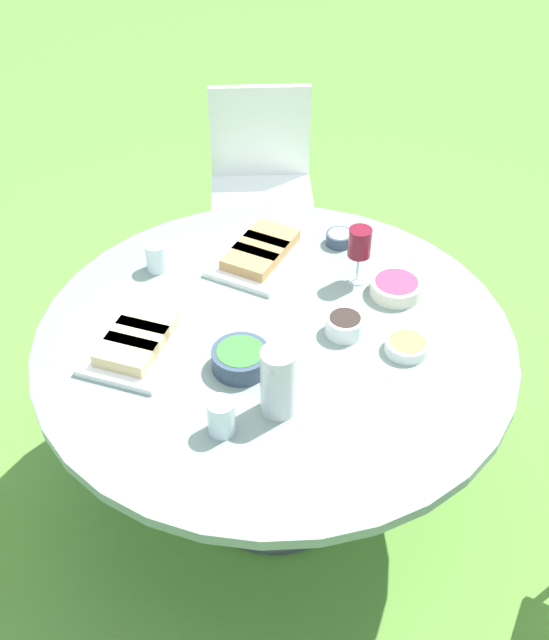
# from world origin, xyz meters

# --- Properties ---
(ground_plane) EXTENTS (40.00, 40.00, 0.00)m
(ground_plane) POSITION_xyz_m (0.00, 0.00, 0.00)
(ground_plane) COLOR #5B8C38
(dining_table) EXTENTS (1.44, 1.44, 0.74)m
(dining_table) POSITION_xyz_m (0.00, 0.00, 0.64)
(dining_table) COLOR #4C4C51
(dining_table) RESTS_ON ground_plane
(chair_far_back) EXTENTS (0.58, 0.58, 0.89)m
(chair_far_back) POSITION_xyz_m (-1.15, -0.60, 0.52)
(chair_far_back) COLOR white
(chair_far_back) RESTS_ON ground_plane
(water_pitcher) EXTENTS (0.10, 0.10, 0.21)m
(water_pitcher) POSITION_xyz_m (0.27, 0.14, 0.84)
(water_pitcher) COLOR silver
(water_pitcher) RESTS_ON dining_table
(wine_glass) EXTENTS (0.07, 0.07, 0.20)m
(wine_glass) POSITION_xyz_m (-0.36, 0.13, 0.88)
(wine_glass) COLOR silver
(wine_glass) RESTS_ON dining_table
(platter_bread_main) EXTENTS (0.36, 0.26, 0.06)m
(platter_bread_main) POSITION_xyz_m (-0.33, -0.20, 0.77)
(platter_bread_main) COLOR white
(platter_bread_main) RESTS_ON dining_table
(platter_charcuterie) EXTENTS (0.35, 0.28, 0.06)m
(platter_charcuterie) POSITION_xyz_m (0.22, -0.34, 0.77)
(platter_charcuterie) COLOR white
(platter_charcuterie) RESTS_ON dining_table
(bowl_fries) EXTENTS (0.13, 0.13, 0.04)m
(bowl_fries) POSITION_xyz_m (-0.10, 0.38, 0.76)
(bowl_fries) COLOR white
(bowl_fries) RESTS_ON dining_table
(bowl_salad) EXTENTS (0.17, 0.17, 0.06)m
(bowl_salad) POSITION_xyz_m (0.17, -0.03, 0.77)
(bowl_salad) COLOR #334256
(bowl_salad) RESTS_ON dining_table
(bowl_olives) EXTENTS (0.11, 0.11, 0.06)m
(bowl_olives) POSITION_xyz_m (-0.10, 0.18, 0.77)
(bowl_olives) COLOR white
(bowl_olives) RESTS_ON dining_table
(bowl_dip_red) EXTENTS (0.17, 0.17, 0.05)m
(bowl_dip_red) POSITION_xyz_m (-0.34, 0.26, 0.77)
(bowl_dip_red) COLOR beige
(bowl_dip_red) RESTS_ON dining_table
(bowl_dip_cream) EXTENTS (0.09, 0.09, 0.04)m
(bowl_dip_cream) POSITION_xyz_m (-0.52, 0.00, 0.76)
(bowl_dip_cream) COLOR #334256
(bowl_dip_cream) RESTS_ON dining_table
(cup_water_near) EXTENTS (0.07, 0.07, 0.10)m
(cup_water_near) POSITION_xyz_m (-0.13, -0.49, 0.79)
(cup_water_near) COLOR silver
(cup_water_near) RESTS_ON dining_table
(cup_water_far) EXTENTS (0.07, 0.07, 0.10)m
(cup_water_far) POSITION_xyz_m (0.40, 0.03, 0.79)
(cup_water_far) COLOR silver
(cup_water_far) RESTS_ON dining_table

